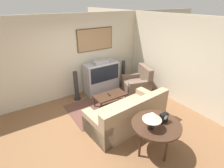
# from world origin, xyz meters

# --- Properties ---
(ground_plane) EXTENTS (12.00, 12.00, 0.00)m
(ground_plane) POSITION_xyz_m (0.00, 0.00, 0.00)
(ground_plane) COLOR brown
(wall_back) EXTENTS (12.00, 0.10, 2.70)m
(wall_back) POSITION_xyz_m (0.02, 2.13, 1.36)
(wall_back) COLOR beige
(wall_back) RESTS_ON ground_plane
(wall_right) EXTENTS (0.06, 12.00, 2.70)m
(wall_right) POSITION_xyz_m (2.63, 0.00, 1.35)
(wall_right) COLOR beige
(wall_right) RESTS_ON ground_plane
(area_rug) EXTENTS (2.43, 1.43, 0.01)m
(area_rug) POSITION_xyz_m (0.58, 0.84, 0.01)
(area_rug) COLOR brown
(area_rug) RESTS_ON ground_plane
(tv) EXTENTS (1.20, 0.55, 1.19)m
(tv) POSITION_xyz_m (0.89, 1.74, 0.56)
(tv) COLOR #9E9EA3
(tv) RESTS_ON ground_plane
(couch) EXTENTS (2.17, 1.13, 0.90)m
(couch) POSITION_xyz_m (0.51, -0.28, 0.31)
(couch) COLOR #9E8466
(couch) RESTS_ON ground_plane
(armchair) EXTENTS (1.05, 1.06, 0.97)m
(armchair) POSITION_xyz_m (1.91, 0.97, 0.32)
(armchair) COLOR brown
(armchair) RESTS_ON ground_plane
(coffee_table) EXTENTS (1.00, 0.51, 0.39)m
(coffee_table) POSITION_xyz_m (0.64, 0.78, 0.34)
(coffee_table) COLOR #3D2619
(coffee_table) RESTS_ON ground_plane
(console_table) EXTENTS (1.03, 1.03, 0.75)m
(console_table) POSITION_xyz_m (0.43, -1.31, 0.68)
(console_table) COLOR #3D2619
(console_table) RESTS_ON ground_plane
(table_lamp) EXTENTS (0.38, 0.38, 0.38)m
(table_lamp) POSITION_xyz_m (0.24, -1.34, 1.04)
(table_lamp) COLOR black
(table_lamp) RESTS_ON console_table
(mantel_clock) EXTENTS (0.18, 0.10, 0.21)m
(mantel_clock) POSITION_xyz_m (0.59, -1.34, 0.85)
(mantel_clock) COLOR black
(mantel_clock) RESTS_ON console_table
(remote) EXTENTS (0.07, 0.16, 0.02)m
(remote) POSITION_xyz_m (0.61, 0.79, 0.40)
(remote) COLOR black
(remote) RESTS_ON coffee_table
(speaker_tower_left) EXTENTS (0.24, 0.24, 1.00)m
(speaker_tower_left) POSITION_xyz_m (-0.07, 1.73, 0.47)
(speaker_tower_left) COLOR black
(speaker_tower_left) RESTS_ON ground_plane
(speaker_tower_right) EXTENTS (0.24, 0.24, 1.00)m
(speaker_tower_right) POSITION_xyz_m (1.85, 1.73, 0.47)
(speaker_tower_right) COLOR black
(speaker_tower_right) RESTS_ON ground_plane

